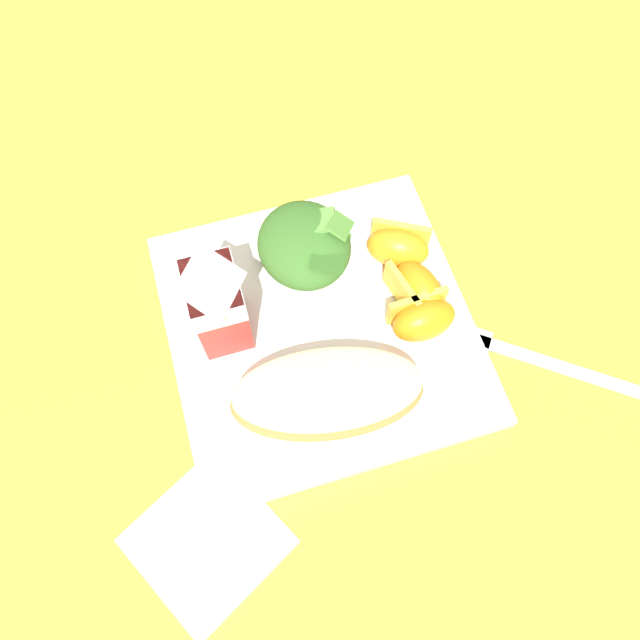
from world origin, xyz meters
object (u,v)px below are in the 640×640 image
orange_wedge_rear (398,247)px  paper_napkin (207,541)px  white_plate (320,328)px  cheesy_pizza_bread (327,394)px  milk_carton (216,299)px  orange_wedge_middle (416,288)px  orange_wedge_front (423,319)px  metal_fork (534,358)px  green_salad_pile (305,244)px

orange_wedge_rear → paper_napkin: bearing=130.7°
white_plate → cheesy_pizza_bread: size_ratio=1.55×
milk_carton → paper_napkin: milk_carton is taller
white_plate → orange_wedge_middle: bearing=-88.9°
orange_wedge_front → orange_wedge_middle: same height
white_plate → orange_wedge_front: orange_wedge_front is taller
white_plate → milk_carton: (0.02, 0.09, 0.07)m
milk_carton → metal_fork: milk_carton is taller
white_plate → orange_wedge_middle: size_ratio=4.20×
cheesy_pizza_bread → orange_wedge_middle: 0.13m
milk_carton → paper_napkin: (-0.18, 0.06, -0.07)m
white_plate → milk_carton: bearing=75.3°
milk_carton → orange_wedge_middle: 0.19m
green_salad_pile → metal_fork: size_ratio=0.62×
cheesy_pizza_bread → metal_fork: cheesy_pizza_bread is taller
cheesy_pizza_bread → metal_fork: 0.20m
metal_fork → green_salad_pile: bearing=47.7°
metal_fork → orange_wedge_front: bearing=60.2°
orange_wedge_rear → orange_wedge_middle: bearing=-178.2°
orange_wedge_middle → metal_fork: (-0.09, -0.09, -0.03)m
green_salad_pile → white_plate: bearing=174.4°
orange_wedge_rear → paper_napkin: 0.32m
orange_wedge_middle → paper_napkin: bearing=123.5°
white_plate → green_salad_pile: size_ratio=2.80×
green_salad_pile → orange_wedge_front: green_salad_pile is taller
orange_wedge_rear → white_plate: bearing=117.5°
white_plate → orange_wedge_rear: orange_wedge_rear is taller
green_salad_pile → orange_wedge_front: bearing=-142.5°
cheesy_pizza_bread → milk_carton: (0.10, 0.07, 0.04)m
white_plate → orange_wedge_middle: 0.10m
orange_wedge_front → metal_fork: 0.12m
cheesy_pizza_bread → orange_wedge_front: orange_wedge_front is taller
orange_wedge_rear → metal_fork: 0.17m
orange_wedge_front → orange_wedge_middle: bearing=-9.8°
orange_wedge_rear → metal_fork: size_ratio=0.43×
green_salad_pile → paper_napkin: (-0.23, 0.15, -0.03)m
green_salad_pile → paper_napkin: size_ratio=0.91×
orange_wedge_front → milk_carton: bearing=73.3°
green_salad_pile → milk_carton: 0.11m
paper_napkin → orange_wedge_middle: bearing=-56.5°
milk_carton → orange_wedge_rear: size_ratio=1.57×
milk_carton → white_plate: bearing=-104.7°
cheesy_pizza_bread → paper_napkin: size_ratio=1.65×
white_plate → orange_wedge_middle: (0.00, -0.09, 0.03)m
green_salad_pile → milk_carton: (-0.05, 0.09, 0.04)m
cheesy_pizza_bread → paper_napkin: cheesy_pizza_bread is taller
white_plate → orange_wedge_front: 0.10m
cheesy_pizza_bread → orange_wedge_rear: orange_wedge_rear is taller
white_plate → paper_napkin: white_plate is taller
orange_wedge_front → metal_fork: size_ratio=0.38×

